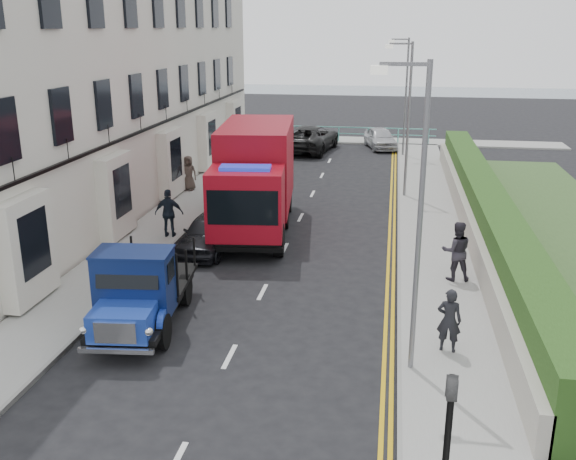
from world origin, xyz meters
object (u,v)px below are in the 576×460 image
Objects in this scene: bedford_lorry at (137,296)px; parked_car_front at (209,233)px; lamp_far at (404,90)px; red_lorry at (255,176)px; pedestrian_east_near at (449,320)px; lamp_near at (415,205)px; lamp_mid at (406,111)px.

parked_car_front is at bearing 83.78° from bedford_lorry.
bedford_lorry is at bearing -105.14° from lamp_far.
red_lorry is 11.41m from pedestrian_east_near.
lamp_far is (0.00, 26.00, 0.00)m from lamp_near.
lamp_near is 26.00m from lamp_far.
bedford_lorry is 0.63× the size of red_lorry.
bedford_lorry is at bearing -114.20° from lamp_mid.
lamp_mid is 1.41× the size of bedford_lorry.
lamp_near is 16.00m from lamp_mid.
lamp_far reaches higher than pedestrian_east_near.
bedford_lorry is at bearing -103.23° from red_lorry.
parked_car_front is at bearing 132.52° from lamp_near.
parked_car_front is 2.42× the size of pedestrian_east_near.
pedestrian_east_near is at bearing -86.17° from lamp_mid.
red_lorry is (-5.68, -5.89, -1.86)m from lamp_mid.
lamp_far is 1.81× the size of parked_car_front.
lamp_mid is at bearing -75.64° from pedestrian_east_near.
lamp_mid and lamp_far have the same top height.
parked_car_front is (-6.78, -8.61, -3.34)m from lamp_mid.
lamp_far is at bearing 90.00° from lamp_near.
bedford_lorry is (-6.80, -25.13, -2.95)m from lamp_far.
lamp_far is 16.98m from red_lorry.
lamp_mid is 1.00× the size of lamp_far.
lamp_near is 10.57m from parked_car_front.
lamp_near is 7.46m from bedford_lorry.
lamp_mid reaches higher than pedestrian_east_near.
lamp_mid is 4.37× the size of pedestrian_east_near.
lamp_near is 11.75m from red_lorry.
parked_car_front is 10.11m from pedestrian_east_near.
bedford_lorry is (-6.80, -15.13, -2.95)m from lamp_mid.
pedestrian_east_near is (6.69, -9.16, -1.21)m from red_lorry.
parked_car_front is at bearing -118.24° from red_lorry.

